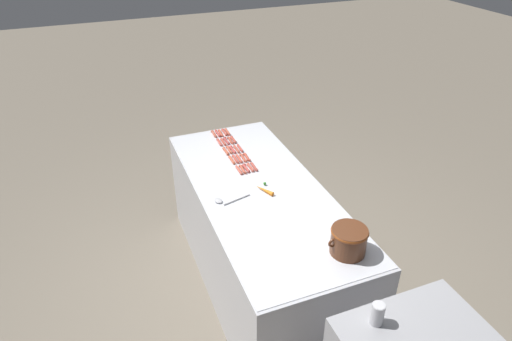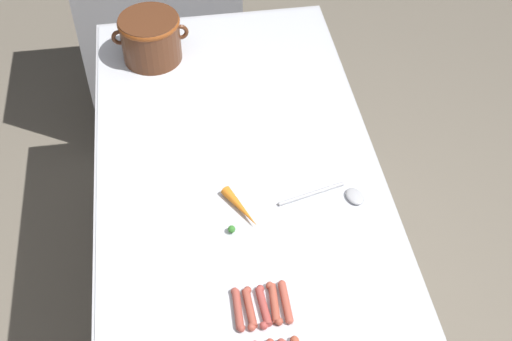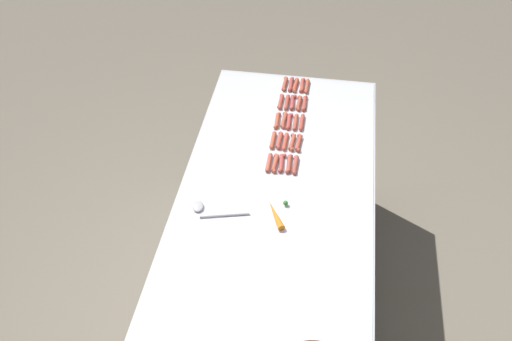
{
  "view_description": "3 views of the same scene",
  "coord_description": "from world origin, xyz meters",
  "views": [
    {
      "loc": [
        1.03,
        2.55,
        2.77
      ],
      "look_at": [
        -0.03,
        -0.16,
        0.98
      ],
      "focal_mm": 31.3,
      "sensor_mm": 36.0,
      "label": 1
    },
    {
      "loc": [
        -0.16,
        -1.24,
        2.49
      ],
      "look_at": [
        0.05,
        0.15,
        0.98
      ],
      "focal_mm": 47.35,
      "sensor_mm": 36.0,
      "label": 2
    },
    {
      "loc": [
        -0.19,
        1.72,
        2.79
      ],
      "look_at": [
        0.11,
        -0.19,
        0.97
      ],
      "focal_mm": 39.73,
      "sensor_mm": 36.0,
      "label": 3
    }
  ],
  "objects": [
    {
      "name": "ground_plane",
      "position": [
        0.0,
        0.0,
        0.0
      ],
      "size": [
        20.0,
        20.0,
        0.0
      ],
      "primitive_type": "plane",
      "color": "#756B5B"
    },
    {
      "name": "griddle_counter",
      "position": [
        0.0,
        0.0,
        0.46
      ],
      "size": [
        0.91,
        2.17,
        0.92
      ],
      "color": "#BCBCC1",
      "rests_on": "ground_plane"
    },
    {
      "name": "hot_dog_0",
      "position": [
        -0.07,
        -0.97,
        0.93
      ],
      "size": [
        0.02,
        0.13,
        0.02
      ],
      "color": "#B7533E",
      "rests_on": "griddle_counter"
    },
    {
      "name": "hot_dog_1",
      "position": [
        -0.07,
        -0.8,
        0.93
      ],
      "size": [
        0.03,
        0.13,
        0.02
      ],
      "color": "#AF493B",
      "rests_on": "griddle_counter"
    },
    {
      "name": "hot_dog_2",
      "position": [
        -0.07,
        -0.63,
        0.93
      ],
      "size": [
        0.02,
        0.13,
        0.02
      ],
      "color": "#B1463A",
      "rests_on": "griddle_counter"
    },
    {
      "name": "hot_dog_3",
      "position": [
        -0.07,
        -0.47,
        0.93
      ],
      "size": [
        0.03,
        0.13,
        0.02
      ],
      "color": "#B24A38",
      "rests_on": "griddle_counter"
    },
    {
      "name": "hot_dog_4",
      "position": [
        -0.07,
        -0.3,
        0.93
      ],
      "size": [
        0.02,
        0.13,
        0.02
      ],
      "color": "#AB4A3E",
      "rests_on": "griddle_counter"
    },
    {
      "name": "hot_dog_5",
      "position": [
        -0.04,
        -0.97,
        0.93
      ],
      "size": [
        0.03,
        0.13,
        0.02
      ],
      "color": "#B14C3E",
      "rests_on": "griddle_counter"
    },
    {
      "name": "hot_dog_6",
      "position": [
        -0.04,
        -0.8,
        0.93
      ],
      "size": [
        0.03,
        0.13,
        0.02
      ],
      "color": "#B04F3B",
      "rests_on": "griddle_counter"
    },
    {
      "name": "hot_dog_7",
      "position": [
        -0.03,
        -0.63,
        0.93
      ],
      "size": [
        0.02,
        0.13,
        0.02
      ],
      "color": "#AD4F3E",
      "rests_on": "griddle_counter"
    },
    {
      "name": "hot_dog_8",
      "position": [
        -0.04,
        -0.46,
        0.93
      ],
      "size": [
        0.03,
        0.13,
        0.02
      ],
      "color": "#B1523F",
      "rests_on": "griddle_counter"
    },
    {
      "name": "hot_dog_9",
      "position": [
        -0.04,
        -0.3,
        0.93
      ],
      "size": [
        0.03,
        0.13,
        0.02
      ],
      "color": "#AF4D3D",
      "rests_on": "griddle_counter"
    },
    {
      "name": "hot_dog_10",
      "position": [
        0.0,
        -0.97,
        0.93
      ],
      "size": [
        0.03,
        0.13,
        0.02
      ],
      "color": "#BA513A",
      "rests_on": "griddle_counter"
    },
    {
      "name": "hot_dog_11",
      "position": [
        -0.0,
        -0.8,
        0.93
      ],
      "size": [
        0.03,
        0.13,
        0.02
      ],
      "color": "#AE4542",
      "rests_on": "griddle_counter"
    },
    {
      "name": "hot_dog_12",
      "position": [
        -0.0,
        -0.63,
        0.93
      ],
      "size": [
        0.03,
        0.13,
        0.02
      ],
      "color": "#B54541",
      "rests_on": "griddle_counter"
    },
    {
      "name": "hot_dog_13",
      "position": [
        -0.0,
        -0.47,
        0.93
      ],
      "size": [
        0.02,
        0.13,
        0.02
      ],
      "color": "#B54B3B",
      "rests_on": "griddle_counter"
    },
    {
      "name": "hot_dog_14",
      "position": [
        -0.0,
        -0.3,
        0.93
      ],
      "size": [
        0.03,
        0.13,
        0.02
      ],
      "color": "#B04741",
      "rests_on": "griddle_counter"
    },
    {
      "name": "hot_dog_15",
      "position": [
        0.03,
        -0.97,
        0.93
      ],
      "size": [
        0.02,
        0.13,
        0.02
      ],
      "color": "#AE4740",
      "rests_on": "griddle_counter"
    },
    {
      "name": "hot_dog_16",
      "position": [
        0.03,
        -0.8,
        0.93
      ],
      "size": [
        0.02,
        0.13,
        0.02
      ],
      "color": "#AC4839",
      "rests_on": "griddle_counter"
    },
    {
      "name": "hot_dog_17",
      "position": [
        0.03,
        -0.64,
        0.93
      ],
      "size": [
        0.03,
        0.13,
        0.02
      ],
      "color": "#B0523D",
      "rests_on": "griddle_counter"
    },
    {
      "name": "hot_dog_18",
      "position": [
        0.03,
        -0.47,
        0.93
      ],
      "size": [
        0.03,
        0.13,
        0.02
      ],
      "color": "#AE4A3E",
      "rests_on": "griddle_counter"
    },
    {
      "name": "hot_dog_19",
      "position": [
        0.03,
        -0.3,
        0.93
      ],
      "size": [
        0.03,
        0.13,
        0.02
      ],
      "color": "#B3513D",
      "rests_on": "griddle_counter"
    },
    {
      "name": "hot_dog_20",
      "position": [
        0.06,
        -0.97,
        0.93
      ],
      "size": [
        0.03,
        0.13,
        0.02
      ],
      "color": "#AC513D",
      "rests_on": "griddle_counter"
    },
    {
      "name": "hot_dog_21",
      "position": [
        0.06,
        -0.8,
        0.93
      ],
      "size": [
        0.03,
        0.13,
        0.02
      ],
      "color": "#AE4A3E",
      "rests_on": "griddle_counter"
    },
    {
      "name": "hot_dog_22",
      "position": [
        0.06,
        -0.63,
        0.93
      ],
      "size": [
        0.03,
        0.13,
        0.02
      ],
      "color": "#B45138",
      "rests_on": "griddle_counter"
    },
    {
      "name": "hot_dog_23",
      "position": [
        0.06,
        -0.47,
        0.93
      ],
      "size": [
        0.02,
        0.13,
        0.02
      ],
      "color": "#B55238",
      "rests_on": "griddle_counter"
    },
    {
      "name": "hot_dog_24",
      "position": [
        0.06,
        -0.3,
        0.93
      ],
      "size": [
        0.02,
        0.13,
        0.02
      ],
      "color": "#B85241",
      "rests_on": "griddle_counter"
    },
    {
      "name": "serving_spoon",
      "position": [
        0.29,
        0.05,
        0.93
      ],
      "size": [
        0.27,
        0.1,
        0.02
      ],
      "color": "#B7B7BC",
      "rests_on": "griddle_counter"
    },
    {
      "name": "carrot",
      "position": [
        -0.02,
        0.04,
        0.93
      ],
      "size": [
        0.1,
        0.17,
        0.03
      ],
      "color": "orange",
      "rests_on": "griddle_counter"
    }
  ]
}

